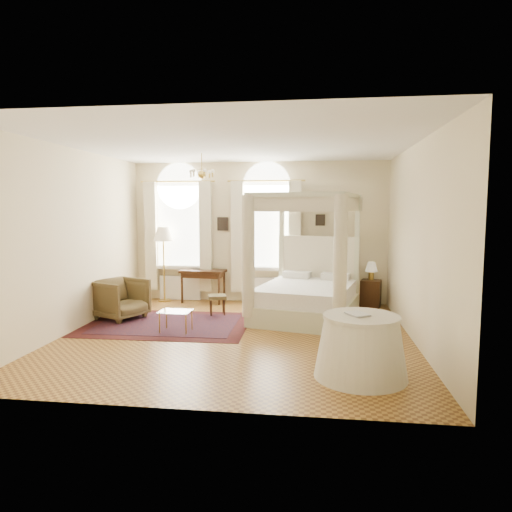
{
  "coord_description": "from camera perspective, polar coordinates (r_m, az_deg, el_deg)",
  "views": [
    {
      "loc": [
        1.37,
        -7.7,
        2.22
      ],
      "look_at": [
        0.29,
        0.4,
        1.36
      ],
      "focal_mm": 32.0,
      "sensor_mm": 36.0,
      "label": 1
    }
  ],
  "objects": [
    {
      "name": "canopy_bed",
      "position": [
        9.25,
        6.29,
        -4.33
      ],
      "size": [
        2.33,
        2.65,
        2.51
      ],
      "color": "#BBBD99",
      "rests_on": "ground"
    },
    {
      "name": "ground",
      "position": [
        8.13,
        -2.43,
        -9.87
      ],
      "size": [
        6.0,
        6.0,
        0.0
      ],
      "primitive_type": "plane",
      "color": "#A3752F",
      "rests_on": "ground"
    },
    {
      "name": "floor_lamp",
      "position": [
        11.03,
        -11.51,
        2.24
      ],
      "size": [
        0.46,
        0.46,
        1.78
      ],
      "color": "#B0903A",
      "rests_on": "ground"
    },
    {
      "name": "oriental_rug",
      "position": [
        9.02,
        -10.96,
        -8.34
      ],
      "size": [
        3.13,
        2.28,
        0.01
      ],
      "color": "#471113",
      "rests_on": "ground"
    },
    {
      "name": "book",
      "position": [
        6.07,
        11.7,
        -7.23
      ],
      "size": [
        0.34,
        0.37,
        0.03
      ],
      "primitive_type": "imported",
      "rotation": [
        0.0,
        0.0,
        0.54
      ],
      "color": "black",
      "rests_on": "side_table"
    },
    {
      "name": "writing_desk",
      "position": [
        10.85,
        -6.63,
        -2.32
      ],
      "size": [
        1.08,
        0.63,
        0.77
      ],
      "color": "#331E0E",
      "rests_on": "ground"
    },
    {
      "name": "wall_pictures",
      "position": [
        10.75,
        0.73,
        4.23
      ],
      "size": [
        2.54,
        0.03,
        0.39
      ],
      "color": "black",
      "rests_on": "room_walls"
    },
    {
      "name": "room_walls",
      "position": [
        7.83,
        -2.5,
        4.21
      ],
      "size": [
        6.0,
        6.0,
        6.0
      ],
      "color": "beige",
      "rests_on": "ground"
    },
    {
      "name": "nightstand_lamp",
      "position": [
        10.62,
        14.23,
        -1.46
      ],
      "size": [
        0.27,
        0.27,
        0.4
      ],
      "color": "#B0903A",
      "rests_on": "nightstand"
    },
    {
      "name": "window_right",
      "position": [
        10.67,
        1.27,
        2.04
      ],
      "size": [
        1.62,
        0.27,
        3.29
      ],
      "color": "silver",
      "rests_on": "room_walls"
    },
    {
      "name": "coffee_table",
      "position": [
        8.38,
        -10.0,
        -7.01
      ],
      "size": [
        0.59,
        0.43,
        0.39
      ],
      "color": "white",
      "rests_on": "ground"
    },
    {
      "name": "window_left",
      "position": [
        11.09,
        -9.58,
        2.12
      ],
      "size": [
        1.62,
        0.27,
        3.29
      ],
      "color": "silver",
      "rests_on": "room_walls"
    },
    {
      "name": "stool",
      "position": [
        9.59,
        -4.87,
        -5.31
      ],
      "size": [
        0.45,
        0.45,
        0.42
      ],
      "color": "#3F361B",
      "rests_on": "ground"
    },
    {
      "name": "side_table",
      "position": [
        6.26,
        12.96,
        -11.0
      ],
      "size": [
        1.22,
        1.22,
        0.83
      ],
      "color": "beige",
      "rests_on": "ground"
    },
    {
      "name": "nightstand",
      "position": [
        10.65,
        14.14,
        -4.56
      ],
      "size": [
        0.51,
        0.48,
        0.61
      ],
      "primitive_type": "cube",
      "rotation": [
        0.0,
        0.0,
        -0.25
      ],
      "color": "#331E0E",
      "rests_on": "ground"
    },
    {
      "name": "chandelier",
      "position": [
        9.21,
        -6.8,
        10.21
      ],
      "size": [
        0.51,
        0.45,
        0.5
      ],
      "color": "#B0903A",
      "rests_on": "room_walls"
    },
    {
      "name": "laptop",
      "position": [
        11.0,
        -7.47,
        -1.56
      ],
      "size": [
        0.37,
        0.3,
        0.02
      ],
      "primitive_type": "imported",
      "rotation": [
        0.0,
        0.0,
        2.77
      ],
      "color": "black",
      "rests_on": "writing_desk"
    },
    {
      "name": "armchair",
      "position": [
        9.61,
        -16.57,
        -5.16
      ],
      "size": [
        1.17,
        1.16,
        0.81
      ],
      "primitive_type": "imported",
      "rotation": [
        0.0,
        0.0,
        1.14
      ],
      "color": "#4B3C20",
      "rests_on": "ground"
    }
  ]
}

